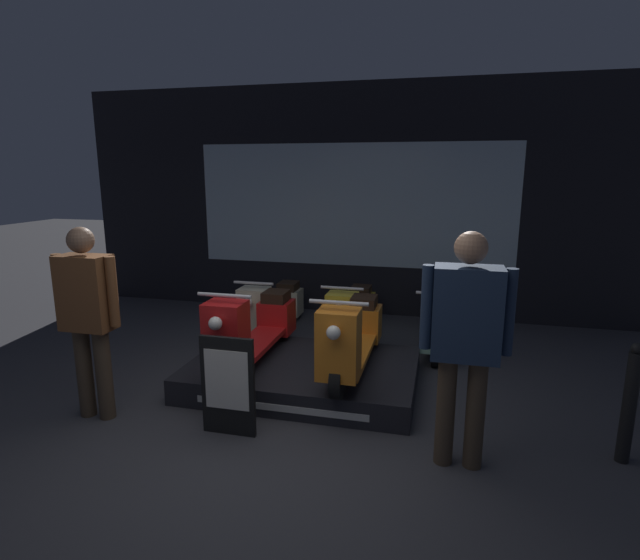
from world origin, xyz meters
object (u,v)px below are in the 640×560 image
Objects in this scene: scooter_display_left at (254,328)px; price_sign_board at (228,386)px; scooter_backrow_1 at (352,315)px; person_left_browsing at (88,309)px; person_right_browsing at (466,332)px; scooter_display_right at (352,336)px; scooter_backrow_2 at (438,321)px; street_bollard at (629,404)px; scooter_backrow_0 at (273,309)px.

scooter_display_left is 2.15× the size of price_sign_board.
person_left_browsing is at bearing -125.23° from scooter_backrow_1.
person_right_browsing reaches higher than scooter_display_left.
scooter_display_right is 1.52m from scooter_backrow_1.
scooter_backrow_2 is (0.75, 1.47, -0.24)m from scooter_display_right.
scooter_backrow_1 is 3.17m from street_bollard.
price_sign_board is (-1.73, -0.00, -0.57)m from person_right_browsing.
street_bollard is (3.04, -0.65, -0.11)m from scooter_display_left.
price_sign_board is (-1.55, -2.45, 0.09)m from scooter_backrow_2.
scooter_backrow_0 is (-1.29, 1.47, -0.24)m from scooter_display_right.
person_left_browsing is at bearing -180.00° from person_right_browsing.
scooter_display_right reaches higher than price_sign_board.
person_right_browsing reaches higher than scooter_backrow_2.
person_left_browsing is 2.93m from person_right_browsing.
scooter_display_right is at bearing -116.98° from scooter_backrow_2.
scooter_backrow_1 reaches higher than price_sign_board.
scooter_display_left is 1.00× the size of scooter_display_right.
scooter_backrow_1 is (-0.27, 1.47, -0.24)m from scooter_display_right.
person_left_browsing is at bearing -138.32° from scooter_backrow_2.
scooter_display_left is 1.04× the size of person_right_browsing.
scooter_backrow_2 is at bearing 63.02° from scooter_display_right.
scooter_display_right is 1.42m from person_right_browsing.
scooter_backrow_2 is 1.07× the size of person_left_browsing.
scooter_display_left reaches higher than price_sign_board.
scooter_backrow_0 is at bearing 180.00° from scooter_backrow_2.
scooter_backrow_0 is at bearing 101.36° from price_sign_board.
street_bollard is (3.37, -2.13, 0.13)m from scooter_backrow_0.
scooter_backrow_0 is 1.00× the size of scooter_backrow_1.
person_left_browsing is at bearing -175.55° from street_bollard.
scooter_backrow_0 is 2.04m from scooter_backrow_2.
scooter_backrow_1 is 1.00× the size of scooter_backrow_2.
street_bollard is (1.14, 0.32, -0.54)m from person_right_browsing.
scooter_backrow_0 is 1.00× the size of scooter_backrow_2.
scooter_backrow_2 is 1.04× the size of person_right_browsing.
scooter_display_left is at bearing -77.38° from scooter_backrow_0.
person_right_browsing is at bearing -47.69° from scooter_backrow_0.
scooter_display_right is 1.00× the size of scooter_backrow_1.
scooter_backrow_2 is 2.90m from price_sign_board.
scooter_display_right reaches higher than scooter_backrow_0.
scooter_backrow_2 is 2.54m from person_right_browsing.
person_right_browsing is (1.21, -2.44, 0.67)m from scooter_backrow_1.
scooter_display_left is 1.00m from price_sign_board.
street_bollard is at bearing -12.15° from scooter_display_left.
scooter_backrow_0 is 3.99m from street_bollard.
scooter_backrow_1 is 2.81m from person_right_browsing.
person_left_browsing is at bearing 179.86° from price_sign_board.
person_right_browsing reaches higher than street_bollard.
scooter_display_right is (0.96, 0.00, 0.00)m from scooter_display_left.
street_bollard is at bearing 15.53° from person_right_browsing.
scooter_display_right is 1.67m from scooter_backrow_2.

